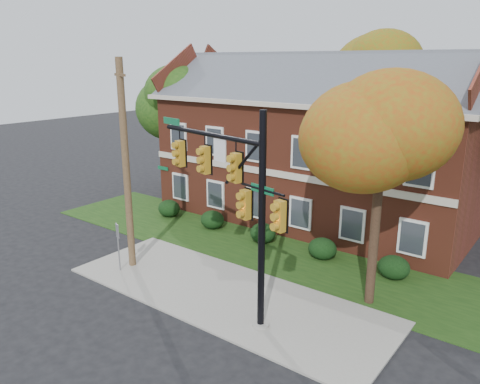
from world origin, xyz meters
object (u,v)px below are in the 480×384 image
Objects in this scene: tree_far_rear at (391,67)px; apartment_building at (315,136)px; tree_near_right at (387,137)px; hedge_center at (263,233)px; hedge_left at (212,220)px; hedge_far_left at (169,208)px; tree_left_rear at (181,100)px; sign_post at (118,240)px; hedge_right at (322,249)px; hedge_far_right at (394,267)px; traffic_signal at (235,191)px; utility_pole at (126,166)px.

apartment_building is at bearing -99.71° from tree_far_rear.
tree_near_right is at bearing -69.73° from tree_far_rear.
apartment_building reaches higher than hedge_center.
hedge_left is 16.25m from tree_far_rear.
tree_left_rear reaches higher than hedge_far_left.
sign_post is at bearing -102.66° from tree_far_rear.
tree_left_rear is (-13.23, 4.14, 6.16)m from hedge_right.
tree_far_rear reaches higher than sign_post.
hedge_center is 7.64m from sign_post.
hedge_far_right is at bearing 0.00° from hedge_far_left.
tree_near_right is at bearing -48.23° from apartment_building.
tree_far_rear is (-5.66, 13.09, 8.32)m from hedge_far_right.
sign_post is at bearing -165.06° from traffic_signal.
apartment_building is 7.73m from hedge_left.
utility_pole is (-6.66, -6.14, 4.27)m from hedge_right.
tree_near_right is 18.33m from tree_left_rear.
hedge_right and hedge_far_right have the same top height.
apartment_building is at bearing 131.77° from tree_near_right.
apartment_building is 9.94m from tree_left_rear.
hedge_far_left is 15.75m from tree_near_right.
tree_far_rear is (-5.88, 15.93, 2.17)m from tree_near_right.
tree_far_rear is 1.22× the size of utility_pole.
tree_left_rear is 0.94× the size of utility_pole.
utility_pole reaches higher than hedge_far_left.
hedge_center is 3.50m from hedge_right.
tree_far_rear reaches higher than hedge_right.
hedge_far_right is 0.16× the size of tree_near_right.
sign_post is at bearing -64.14° from utility_pole.
hedge_left is 1.00× the size of hedge_right.
sign_post is at bearing -133.98° from hedge_right.
apartment_building reaches higher than tree_near_right.
utility_pole is at bearing -86.86° from hedge_left.
hedge_far_left is 0.18× the size of traffic_signal.
tree_near_right is at bearing -37.28° from hedge_right.
hedge_left is 3.50m from hedge_center.
traffic_signal reaches higher than hedge_far_right.
sign_post is (-6.65, -6.89, 1.04)m from hedge_right.
apartment_building is at bearing 56.33° from hedge_left.
hedge_far_right is 12.62m from utility_pole.
hedge_left is 7.00m from hedge_right.
tree_left_rear is 13.82m from sign_post.
tree_near_right is 0.91× the size of utility_pole.
hedge_right is at bearing 68.39° from sign_post.
traffic_signal is (-4.00, -3.68, -1.83)m from tree_near_right.
hedge_far_right is at bearing 56.54° from sign_post.
tree_left_rear is 1.14× the size of traffic_signal.
utility_pole is at bearing -105.52° from apartment_building.
hedge_far_right is at bearing -13.89° from tree_left_rear.
hedge_left is 0.16× the size of tree_near_right.
hedge_far_left is 1.00× the size of hedge_far_right.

